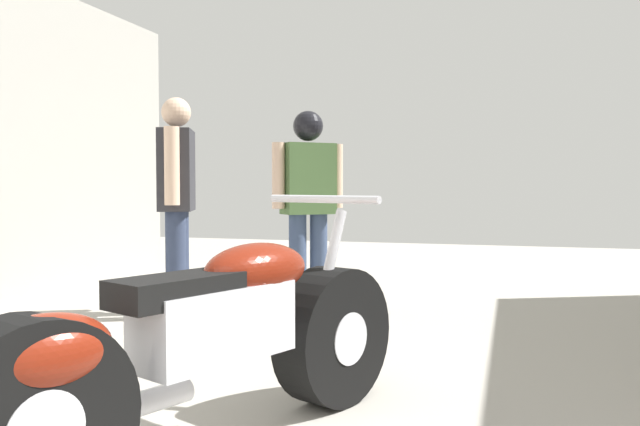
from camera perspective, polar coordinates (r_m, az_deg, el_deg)
The scene contains 4 objects.
ground_plane at distance 3.75m, azimuth 0.39°, elevation -13.73°, with size 16.43×16.43×0.00m, color #A8A399.
motorcycle_maroon_cruiser at distance 2.55m, azimuth -10.04°, elevation -11.74°, with size 1.06×2.05×1.00m.
mechanic_in_blue at distance 5.28m, azimuth -12.55°, elevation 1.76°, with size 0.41×0.69×1.75m.
mechanic_with_helmet at distance 5.58m, azimuth -1.06°, elevation 2.10°, with size 0.57×0.52×1.69m.
Camera 1 is at (1.01, -0.03, 1.04)m, focal length 36.15 mm.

